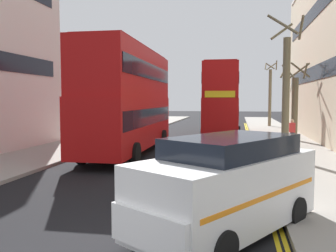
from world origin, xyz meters
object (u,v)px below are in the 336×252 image
(double_decker_bus_oncoming, at_px, (222,98))
(taxi_minivan, at_px, (225,185))
(pedestrian_far, at_px, (292,132))
(double_decker_bus_away, at_px, (128,98))

(double_decker_bus_oncoming, bearing_deg, taxi_minivan, -87.30)
(taxi_minivan, xyz_separation_m, pedestrian_far, (3.43, 14.62, -0.08))
(double_decker_bus_oncoming, height_order, taxi_minivan, double_decker_bus_oncoming)
(double_decker_bus_oncoming, xyz_separation_m, pedestrian_far, (4.46, -7.27, -2.04))
(double_decker_bus_away, height_order, double_decker_bus_oncoming, same)
(double_decker_bus_away, xyz_separation_m, taxi_minivan, (5.50, -10.83, -1.96))
(taxi_minivan, bearing_deg, pedestrian_far, 76.81)
(double_decker_bus_oncoming, xyz_separation_m, taxi_minivan, (1.03, -21.90, -1.96))
(double_decker_bus_away, height_order, pedestrian_far, double_decker_bus_away)
(double_decker_bus_away, relative_size, taxi_minivan, 2.15)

